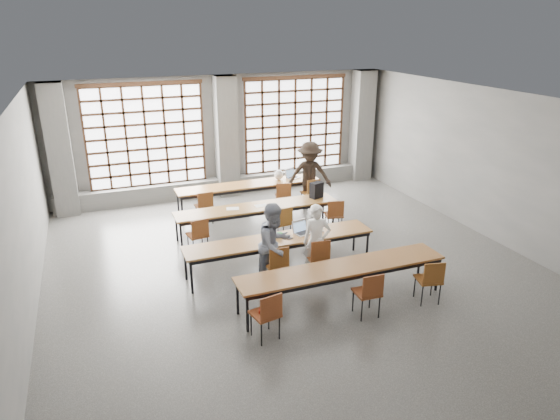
{
  "coord_description": "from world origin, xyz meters",
  "views": [
    {
      "loc": [
        -3.72,
        -8.71,
        4.92
      ],
      "look_at": [
        -0.19,
        0.4,
        1.21
      ],
      "focal_mm": 32.0,
      "sensor_mm": 36.0,
      "label": 1
    }
  ],
  "objects_px": {
    "chair_mid_right": "(335,213)",
    "green_box": "(276,235)",
    "red_pouch": "(265,311)",
    "desk_row_a": "(249,186)",
    "desk_row_c": "(280,241)",
    "student_male": "(317,241)",
    "chair_back_left": "(205,204)",
    "chair_near_left": "(267,311)",
    "chair_mid_centre": "(282,220)",
    "student_back": "(310,175)",
    "chair_front_right": "(319,255)",
    "plastic_bag": "(279,175)",
    "phone": "(290,238)",
    "chair_mid_left": "(198,232)",
    "chair_near_right": "(431,277)",
    "backpack": "(317,190)",
    "chair_front_left": "(277,262)",
    "desk_row_b": "(257,209)",
    "laptop_back": "(292,176)",
    "chair_near_mid": "(369,290)",
    "desk_row_d": "(342,270)",
    "chair_back_right": "(311,190)",
    "chair_back_mid": "(283,194)",
    "laptop_front": "(302,230)",
    "student_female": "(275,245)",
    "mouse": "(322,231)"
  },
  "relations": [
    {
      "from": "student_back",
      "to": "chair_front_right",
      "type": "bearing_deg",
      "value": -94.45
    },
    {
      "from": "chair_near_mid",
      "to": "chair_back_right",
      "type": "bearing_deg",
      "value": 75.99
    },
    {
      "from": "student_male",
      "to": "laptop_back",
      "type": "height_order",
      "value": "student_male"
    },
    {
      "from": "red_pouch",
      "to": "desk_row_a",
      "type": "bearing_deg",
      "value": 74.6
    },
    {
      "from": "chair_back_mid",
      "to": "chair_front_right",
      "type": "bearing_deg",
      "value": -100.85
    },
    {
      "from": "chair_back_mid",
      "to": "student_back",
      "type": "xyz_separation_m",
      "value": [
        0.82,
        0.13,
        0.4
      ]
    },
    {
      "from": "chair_back_left",
      "to": "laptop_front",
      "type": "relative_size",
      "value": 2.09
    },
    {
      "from": "desk_row_a",
      "to": "student_female",
      "type": "distance_m",
      "value": 4.32
    },
    {
      "from": "desk_row_d",
      "to": "student_back",
      "type": "bearing_deg",
      "value": 72.53
    },
    {
      "from": "chair_near_left",
      "to": "student_female",
      "type": "height_order",
      "value": "student_female"
    },
    {
      "from": "chair_back_right",
      "to": "chair_front_right",
      "type": "bearing_deg",
      "value": -112.5
    },
    {
      "from": "chair_front_left",
      "to": "chair_near_left",
      "type": "xyz_separation_m",
      "value": [
        -0.78,
        -1.6,
        0.0
      ]
    },
    {
      "from": "desk_row_d",
      "to": "red_pouch",
      "type": "xyz_separation_m",
      "value": [
        -1.7,
        -0.55,
        -0.16
      ]
    },
    {
      "from": "chair_back_right",
      "to": "chair_front_left",
      "type": "height_order",
      "value": "same"
    },
    {
      "from": "chair_mid_right",
      "to": "backpack",
      "type": "xyz_separation_m",
      "value": [
        -0.18,
        0.68,
        0.39
      ]
    },
    {
      "from": "desk_row_a",
      "to": "chair_near_mid",
      "type": "bearing_deg",
      "value": -87.36
    },
    {
      "from": "chair_mid_left",
      "to": "chair_near_right",
      "type": "xyz_separation_m",
      "value": [
        3.5,
        -3.57,
        0.0
      ]
    },
    {
      "from": "student_back",
      "to": "phone",
      "type": "bearing_deg",
      "value": -103.04
    },
    {
      "from": "chair_mid_centre",
      "to": "backpack",
      "type": "relative_size",
      "value": 2.2
    },
    {
      "from": "student_back",
      "to": "laptop_back",
      "type": "height_order",
      "value": "student_back"
    },
    {
      "from": "desk_row_d",
      "to": "chair_front_right",
      "type": "height_order",
      "value": "chair_front_right"
    },
    {
      "from": "chair_near_mid",
      "to": "laptop_front",
      "type": "relative_size",
      "value": 2.09
    },
    {
      "from": "chair_near_left",
      "to": "backpack",
      "type": "height_order",
      "value": "backpack"
    },
    {
      "from": "student_back",
      "to": "mouse",
      "type": "xyz_separation_m",
      "value": [
        -1.18,
        -3.25,
        -0.19
      ]
    },
    {
      "from": "desk_row_b",
      "to": "backpack",
      "type": "distance_m",
      "value": 1.62
    },
    {
      "from": "desk_row_d",
      "to": "green_box",
      "type": "height_order",
      "value": "green_box"
    },
    {
      "from": "chair_mid_centre",
      "to": "student_female",
      "type": "distance_m",
      "value": 2.07
    },
    {
      "from": "laptop_back",
      "to": "phone",
      "type": "xyz_separation_m",
      "value": [
        -1.68,
        -3.94,
        -0.05
      ]
    },
    {
      "from": "chair_near_right",
      "to": "desk_row_c",
      "type": "bearing_deg",
      "value": 133.21
    },
    {
      "from": "chair_mid_centre",
      "to": "plastic_bag",
      "type": "bearing_deg",
      "value": 70.93
    },
    {
      "from": "desk_row_a",
      "to": "desk_row_d",
      "type": "xyz_separation_m",
      "value": [
        0.08,
        -5.33,
        0.0
      ]
    },
    {
      "from": "desk_row_c",
      "to": "student_male",
      "type": "height_order",
      "value": "student_male"
    },
    {
      "from": "chair_back_right",
      "to": "student_female",
      "type": "height_order",
      "value": "student_female"
    },
    {
      "from": "chair_mid_left",
      "to": "chair_front_right",
      "type": "height_order",
      "value": "same"
    },
    {
      "from": "desk_row_b",
      "to": "chair_front_right",
      "type": "height_order",
      "value": "chair_front_right"
    },
    {
      "from": "desk_row_c",
      "to": "desk_row_d",
      "type": "relative_size",
      "value": 1.0
    },
    {
      "from": "green_box",
      "to": "phone",
      "type": "relative_size",
      "value": 1.92
    },
    {
      "from": "chair_mid_right",
      "to": "green_box",
      "type": "height_order",
      "value": "chair_mid_right"
    },
    {
      "from": "chair_back_left",
      "to": "chair_mid_left",
      "type": "bearing_deg",
      "value": -107.22
    },
    {
      "from": "chair_back_left",
      "to": "student_male",
      "type": "relative_size",
      "value": 0.57
    },
    {
      "from": "chair_back_right",
      "to": "chair_near_left",
      "type": "relative_size",
      "value": 1.0
    },
    {
      "from": "chair_back_right",
      "to": "chair_near_right",
      "type": "relative_size",
      "value": 1.0
    },
    {
      "from": "chair_mid_right",
      "to": "chair_front_left",
      "type": "xyz_separation_m",
      "value": [
        -2.26,
        -1.98,
        0.0
      ]
    },
    {
      "from": "backpack",
      "to": "desk_row_b",
      "type": "bearing_deg",
      "value": 162.61
    },
    {
      "from": "chair_back_mid",
      "to": "chair_mid_left",
      "type": "xyz_separation_m",
      "value": [
        -2.72,
        -1.76,
        0.0
      ]
    },
    {
      "from": "desk_row_a",
      "to": "plastic_bag",
      "type": "height_order",
      "value": "plastic_bag"
    },
    {
      "from": "chair_near_left",
      "to": "chair_mid_centre",
      "type": "bearing_deg",
      "value": 65.04
    },
    {
      "from": "chair_near_right",
      "to": "laptop_back",
      "type": "bearing_deg",
      "value": 92.23
    },
    {
      "from": "chair_back_right",
      "to": "laptop_back",
      "type": "height_order",
      "value": "laptop_back"
    },
    {
      "from": "desk_row_d",
      "to": "laptop_front",
      "type": "bearing_deg",
      "value": 92.45
    }
  ]
}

